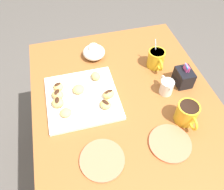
% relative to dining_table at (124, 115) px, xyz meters
% --- Properties ---
extents(ground_plane, '(8.00, 8.00, 0.00)m').
position_rel_dining_table_xyz_m(ground_plane, '(0.00, 0.00, -0.62)').
color(ground_plane, '#514C47').
extents(dining_table, '(1.02, 0.83, 0.76)m').
position_rel_dining_table_xyz_m(dining_table, '(0.00, 0.00, 0.00)').
color(dining_table, '#935628').
rests_on(dining_table, ground_plane).
extents(pastry_plate_square, '(0.32, 0.32, 0.02)m').
position_rel_dining_table_xyz_m(pastry_plate_square, '(-0.05, -0.19, 0.15)').
color(pastry_plate_square, white).
rests_on(pastry_plate_square, dining_table).
extents(coffee_mug_mustard_left, '(0.12, 0.08, 0.14)m').
position_rel_dining_table_xyz_m(coffee_mug_mustard_left, '(-0.17, 0.21, 0.19)').
color(coffee_mug_mustard_left, gold).
rests_on(coffee_mug_mustard_left, dining_table).
extents(coffee_mug_mustard_right, '(0.13, 0.09, 0.09)m').
position_rel_dining_table_xyz_m(coffee_mug_mustard_right, '(0.17, 0.21, 0.19)').
color(coffee_mug_mustard_right, gold).
rests_on(coffee_mug_mustard_right, dining_table).
extents(cream_pitcher_white, '(0.10, 0.06, 0.07)m').
position_rel_dining_table_xyz_m(cream_pitcher_white, '(0.01, 0.19, 0.18)').
color(cream_pitcher_white, white).
rests_on(cream_pitcher_white, dining_table).
extents(sugar_caddy, '(0.09, 0.07, 0.11)m').
position_rel_dining_table_xyz_m(sugar_caddy, '(-0.02, 0.29, 0.18)').
color(sugar_caddy, black).
rests_on(sugar_caddy, dining_table).
extents(ice_cream_bowl, '(0.12, 0.12, 0.09)m').
position_rel_dining_table_xyz_m(ice_cream_bowl, '(-0.31, -0.08, 0.18)').
color(ice_cream_bowl, white).
rests_on(ice_cream_bowl, dining_table).
extents(saucer_coral_left, '(0.17, 0.17, 0.01)m').
position_rel_dining_table_xyz_m(saucer_coral_left, '(0.26, 0.11, 0.14)').
color(saucer_coral_left, '#E5704C').
rests_on(saucer_coral_left, dining_table).
extents(saucer_coral_right, '(0.17, 0.17, 0.01)m').
position_rel_dining_table_xyz_m(saucer_coral_right, '(0.26, -0.17, 0.14)').
color(saucer_coral_right, '#E5704C').
rests_on(saucer_coral_right, dining_table).
extents(beignet_0, '(0.07, 0.07, 0.03)m').
position_rel_dining_table_xyz_m(beignet_0, '(0.03, -0.10, 0.17)').
color(beignet_0, '#E5B260').
rests_on(beignet_0, pastry_plate_square).
extents(chocolate_drizzle_0, '(0.04, 0.03, 0.00)m').
position_rel_dining_table_xyz_m(chocolate_drizzle_0, '(0.03, -0.10, 0.19)').
color(chocolate_drizzle_0, '#381E11').
rests_on(chocolate_drizzle_0, beignet_0).
extents(beignet_1, '(0.07, 0.07, 0.04)m').
position_rel_dining_table_xyz_m(beignet_1, '(-0.02, -0.30, 0.17)').
color(beignet_1, '#E5B260').
rests_on(beignet_1, pastry_plate_square).
extents(chocolate_drizzle_1, '(0.04, 0.02, 0.00)m').
position_rel_dining_table_xyz_m(chocolate_drizzle_1, '(-0.02, -0.30, 0.19)').
color(chocolate_drizzle_1, '#381E11').
rests_on(chocolate_drizzle_1, beignet_1).
extents(beignet_2, '(0.05, 0.06, 0.04)m').
position_rel_dining_table_xyz_m(beignet_2, '(-0.02, -0.07, 0.17)').
color(beignet_2, '#E5B260').
rests_on(beignet_2, pastry_plate_square).
extents(chocolate_drizzle_2, '(0.02, 0.04, 0.00)m').
position_rel_dining_table_xyz_m(chocolate_drizzle_2, '(-0.02, -0.07, 0.19)').
color(chocolate_drizzle_2, '#381E11').
rests_on(chocolate_drizzle_2, beignet_2).
extents(beignet_3, '(0.06, 0.06, 0.04)m').
position_rel_dining_table_xyz_m(beignet_3, '(-0.14, -0.11, 0.17)').
color(beignet_3, '#E5B260').
rests_on(beignet_3, pastry_plate_square).
extents(beignet_4, '(0.06, 0.06, 0.03)m').
position_rel_dining_table_xyz_m(beignet_4, '(-0.08, -0.20, 0.17)').
color(beignet_4, '#E5B260').
rests_on(beignet_4, pastry_plate_square).
extents(beignet_5, '(0.05, 0.05, 0.03)m').
position_rel_dining_table_xyz_m(beignet_5, '(0.03, -0.27, 0.17)').
color(beignet_5, '#E5B260').
rests_on(beignet_5, pastry_plate_square).
extents(beignet_6, '(0.06, 0.06, 0.03)m').
position_rel_dining_table_xyz_m(beignet_6, '(-0.12, -0.29, 0.17)').
color(beignet_6, '#E5B260').
rests_on(beignet_6, pastry_plate_square).
extents(chocolate_drizzle_6, '(0.03, 0.03, 0.00)m').
position_rel_dining_table_xyz_m(chocolate_drizzle_6, '(-0.12, -0.29, 0.19)').
color(chocolate_drizzle_6, '#381E11').
rests_on(chocolate_drizzle_6, beignet_6).
extents(beignet_7, '(0.07, 0.07, 0.04)m').
position_rel_dining_table_xyz_m(beignet_7, '(-0.07, -0.29, 0.17)').
color(beignet_7, '#E5B260').
rests_on(beignet_7, pastry_plate_square).
extents(chocolate_drizzle_7, '(0.04, 0.03, 0.00)m').
position_rel_dining_table_xyz_m(chocolate_drizzle_7, '(-0.07, -0.29, 0.19)').
color(chocolate_drizzle_7, '#381E11').
rests_on(chocolate_drizzle_7, beignet_7).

